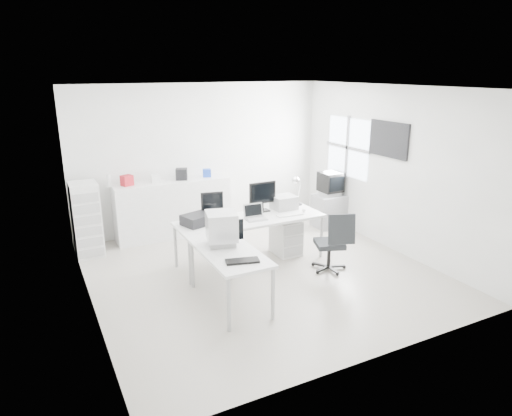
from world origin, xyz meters
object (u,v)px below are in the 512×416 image
filing_cabinet (86,219)px  side_desk (230,277)px  lcd_monitor_large (262,197)px  office_chair (330,241)px  laser_printer (284,202)px  tv_cabinet (329,211)px  lcd_monitor_small (212,206)px  sideboard (173,208)px  laptop (256,213)px  main_desk (250,240)px  crt_tv (330,184)px  drawer_pedestal (286,237)px  crt_monitor (222,229)px

filing_cabinet → side_desk: bearing=-60.8°
side_desk → lcd_monitor_large: bearing=48.4°
side_desk → office_chair: 1.84m
side_desk → laser_printer: (1.60, 1.32, 0.49)m
office_chair → tv_cabinet: 2.10m
laser_printer → tv_cabinet: laser_printer is taller
lcd_monitor_small → laser_printer: bearing=10.6°
lcd_monitor_large → sideboard: bearing=125.1°
side_desk → laptop: size_ratio=3.97×
main_desk → laptop: (0.05, -0.10, 0.49)m
main_desk → lcd_monitor_small: size_ratio=5.45×
lcd_monitor_small → crt_tv: 2.81m
drawer_pedestal → lcd_monitor_large: size_ratio=1.21×
crt_tv → filing_cabinet: size_ratio=0.40×
lcd_monitor_small → lcd_monitor_large: bearing=11.9°
lcd_monitor_small → drawer_pedestal: bearing=2.8°
side_desk → sideboard: size_ratio=0.66×
side_desk → laptop: (0.90, 1.00, 0.49)m
main_desk → laser_printer: size_ratio=6.14×
laptop → filing_cabinet: bearing=148.8°
drawer_pedestal → laser_printer: 0.59m
crt_monitor → sideboard: 2.66m
main_desk → lcd_monitor_small: (-0.55, 0.25, 0.60)m
drawer_pedestal → tv_cabinet: 1.70m
crt_tv → laser_printer: bearing=-155.6°
tv_cabinet → sideboard: 3.08m
lcd_monitor_large → sideboard: (-1.10, 1.53, -0.46)m
side_desk → drawer_pedestal: bearing=36.6°
lcd_monitor_large → filing_cabinet: bearing=153.9°
tv_cabinet → crt_tv: 0.55m
sideboard → filing_cabinet: bearing=-170.7°
drawer_pedestal → tv_cabinet: tv_cabinet is taller
laptop → office_chair: (0.91, -0.73, -0.38)m
main_desk → crt_tv: size_ratio=4.80×
main_desk → tv_cabinet: 2.36m
drawer_pedestal → sideboard: bearing=130.0°
laser_printer → tv_cabinet: (1.44, 0.65, -0.54)m
main_desk → crt_monitor: (-0.85, -0.85, 0.60)m
main_desk → crt_monitor: crt_monitor is taller
laptop → crt_monitor: crt_monitor is taller
laptop → office_chair: bearing=-35.5°
main_desk → tv_cabinet: main_desk is taller
drawer_pedestal → sideboard: size_ratio=0.28×
lcd_monitor_small → lcd_monitor_large: (0.90, 0.00, 0.03)m
laptop → laser_printer: size_ratio=0.90×
lcd_monitor_small → filing_cabinet: filing_cabinet is taller
main_desk → tv_cabinet: bearing=21.7°
side_desk → filing_cabinet: 3.01m
laptop → crt_tv: size_ratio=0.71×
crt_tv → side_desk: bearing=-147.0°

